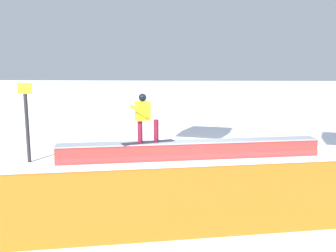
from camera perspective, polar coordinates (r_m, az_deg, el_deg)
The scene contains 5 objects.
ground_plane at distance 10.55m, azimuth 3.76°, elevation -5.22°, with size 120.00×120.00×0.00m, color white.
grind_box at distance 10.50m, azimuth 3.77°, elevation -3.96°, with size 7.68×2.11×0.53m.
snowboarder at distance 10.08m, azimuth -3.84°, elevation 1.56°, with size 1.52×0.92×1.41m.
safety_fence at distance 5.64m, azimuth 4.09°, elevation -12.33°, with size 11.34×0.06×1.16m, color orange.
trail_marker at distance 10.65m, azimuth -21.74°, elevation 0.82°, with size 0.40×0.10×2.25m.
Camera 1 is at (0.08, 10.21, 2.67)m, focal length 37.93 mm.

